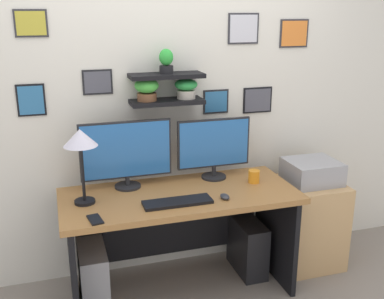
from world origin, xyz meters
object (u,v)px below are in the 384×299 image
object	(u,v)px
desk_lamp	(80,143)
computer_tower_right	(247,246)
keyboard	(178,202)
monitor_left	(126,153)
monitor_right	(214,146)
printer	(312,172)
desk	(178,219)
coffee_mug	(254,176)
computer_tower_left	(93,275)
computer_mouse	(225,197)
drawer_cabinet	(308,222)
cell_phone	(95,219)

from	to	relation	value
desk_lamp	computer_tower_right	size ratio (longest dim) A/B	1.19
keyboard	computer_tower_right	size ratio (longest dim) A/B	1.08
monitor_left	monitor_right	size ratio (longest dim) A/B	1.16
printer	desk_lamp	bearing A→B (deg)	-177.24
desk	coffee_mug	world-z (taller)	coffee_mug
coffee_mug	computer_tower_left	bearing A→B (deg)	178.97
monitor_left	computer_tower_left	world-z (taller)	monitor_left
computer_tower_left	computer_tower_right	world-z (taller)	computer_tower_right
keyboard	computer_tower_right	distance (m)	0.88
monitor_left	monitor_right	world-z (taller)	monitor_left
desk_lamp	computer_tower_left	bearing A→B (deg)	58.70
computer_mouse	drawer_cabinet	bearing A→B (deg)	18.99
monitor_left	printer	distance (m)	1.41
desk	computer_tower_left	world-z (taller)	desk
cell_phone	printer	distance (m)	1.69
monitor_right	coffee_mug	bearing A→B (deg)	-37.06
desk_lamp	coffee_mug	bearing A→B (deg)	0.71
keyboard	computer_tower_right	xyz separation A→B (m)	(0.62, 0.27, -0.56)
coffee_mug	monitor_left	bearing A→B (deg)	168.26
monitor_left	computer_mouse	bearing A→B (deg)	-34.70
monitor_right	drawer_cabinet	xyz separation A→B (m)	(0.75, -0.11, -0.65)
computer_mouse	printer	world-z (taller)	printer
drawer_cabinet	printer	world-z (taller)	printer
computer_mouse	monitor_right	bearing A→B (deg)	80.98
monitor_right	computer_tower_left	size ratio (longest dim) A/B	1.34
keyboard	desk_lamp	bearing A→B (deg)	161.94
desk_lamp	computer_tower_left	world-z (taller)	desk_lamp
desk	drawer_cabinet	distance (m)	1.09
printer	computer_tower_right	bearing A→B (deg)	179.22
desk	desk_lamp	size ratio (longest dim) A/B	3.27
monitor_left	drawer_cabinet	distance (m)	1.54
cell_phone	computer_mouse	bearing A→B (deg)	-4.42
monitor_right	monitor_left	bearing A→B (deg)	179.98
monitor_left	desk	bearing A→B (deg)	-27.39
desk_lamp	monitor_right	bearing A→B (deg)	11.77
monitor_left	coffee_mug	size ratio (longest dim) A/B	6.93
monitor_right	keyboard	bearing A→B (deg)	-134.87
coffee_mug	desk	bearing A→B (deg)	178.22
drawer_cabinet	desk_lamp	bearing A→B (deg)	-177.24
computer_mouse	drawer_cabinet	distance (m)	0.96
monitor_left	computer_tower_left	distance (m)	0.86
printer	computer_tower_right	world-z (taller)	printer
desk	computer_tower_right	bearing A→B (deg)	5.74
computer_tower_right	drawer_cabinet	bearing A→B (deg)	-0.78
desk	keyboard	bearing A→B (deg)	-105.77
monitor_right	computer_mouse	distance (m)	0.46
coffee_mug	drawer_cabinet	bearing A→B (deg)	7.43
keyboard	desk_lamp	size ratio (longest dim) A/B	0.91
cell_phone	monitor_right	bearing A→B (deg)	17.98
desk_lamp	drawer_cabinet	bearing A→B (deg)	2.76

